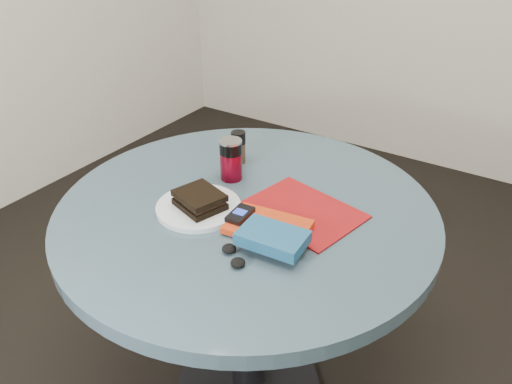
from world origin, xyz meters
The scene contains 10 objects.
table centered at (0.00, 0.00, 0.59)m, with size 1.00×1.00×0.75m.
plate centered at (-0.09, -0.09, 0.76)m, with size 0.22×0.22×0.01m, color silver.
sandwich centered at (-0.08, -0.09, 0.78)m, with size 0.14×0.13×0.04m.
soda_can centered at (-0.12, 0.10, 0.81)m, with size 0.07×0.07×0.12m.
pepper_grinder centered at (-0.16, 0.19, 0.80)m, with size 0.05×0.05×0.10m.
magazine centered at (0.14, 0.05, 0.75)m, with size 0.29×0.21×0.01m, color maroon.
red_book centered at (0.11, -0.07, 0.76)m, with size 0.19×0.13×0.02m, color #B42F0E.
novel centered at (0.16, -0.13, 0.79)m, with size 0.15×0.10×0.03m, color navy.
mp3_player centered at (0.03, -0.08, 0.78)m, with size 0.05×0.08×0.01m.
headphones centered at (0.10, -0.20, 0.76)m, with size 0.09×0.08×0.02m.
Camera 1 is at (0.62, -0.92, 1.46)m, focal length 35.00 mm.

